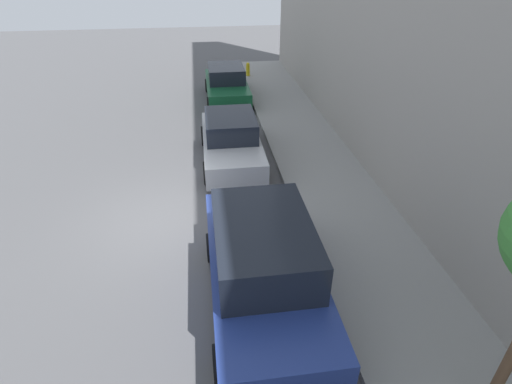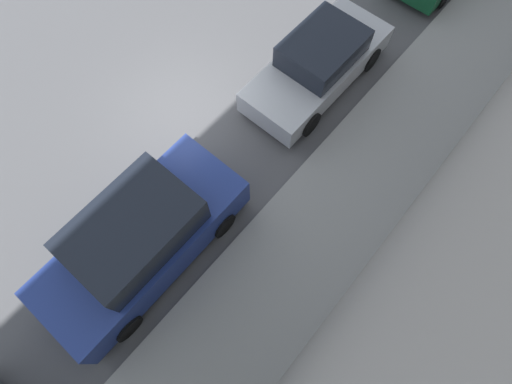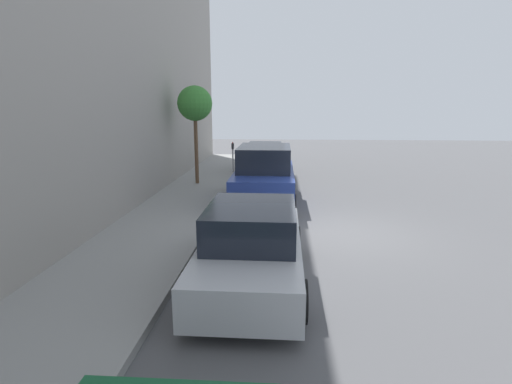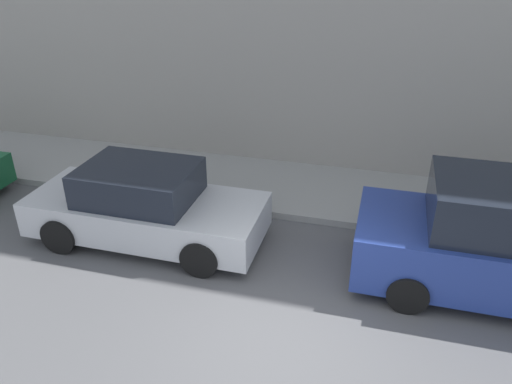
# 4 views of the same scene
# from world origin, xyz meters

# --- Properties ---
(ground_plane) EXTENTS (60.00, 60.00, 0.00)m
(ground_plane) POSITION_xyz_m (0.00, 0.00, 0.00)
(ground_plane) COLOR #515154
(sidewalk) EXTENTS (2.68, 32.00, 0.15)m
(sidewalk) POSITION_xyz_m (4.84, 0.00, 0.07)
(sidewalk) COLOR gray
(sidewalk) RESTS_ON ground_plane
(parked_sedan_nearest) EXTENTS (1.92, 4.51, 1.54)m
(parked_sedan_nearest) POSITION_xyz_m (2.41, -9.32, 0.72)
(parked_sedan_nearest) COLOR #4C5156
(parked_sedan_nearest) RESTS_ON ground_plane
(parked_suv_second) EXTENTS (2.08, 4.81, 1.98)m
(parked_suv_second) POSITION_xyz_m (2.16, -3.20, 0.93)
(parked_suv_second) COLOR navy
(parked_suv_second) RESTS_ON ground_plane
(parked_sedan_third) EXTENTS (1.92, 4.51, 1.54)m
(parked_sedan_third) POSITION_xyz_m (2.10, 3.19, 0.72)
(parked_sedan_third) COLOR #B7BABF
(parked_sedan_third) RESTS_ON ground_plane
(parking_meter_near) EXTENTS (0.11, 0.15, 1.44)m
(parking_meter_near) POSITION_xyz_m (3.95, -8.89, 1.04)
(parking_meter_near) COLOR #ADADB2
(parking_meter_near) RESTS_ON sidewalk
(street_tree) EXTENTS (1.40, 1.40, 3.96)m
(street_tree) POSITION_xyz_m (5.08, -5.90, 3.37)
(street_tree) COLOR brown
(street_tree) RESTS_ON sidewalk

